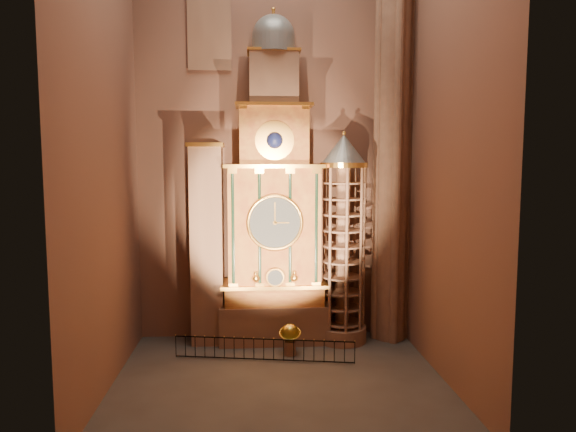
{
  "coord_description": "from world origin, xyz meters",
  "views": [
    {
      "loc": [
        -1.12,
        -20.95,
        9.16
      ],
      "look_at": [
        0.57,
        3.0,
        6.72
      ],
      "focal_mm": 32.0,
      "sensor_mm": 36.0,
      "label": 1
    }
  ],
  "objects": [
    {
      "name": "portrait_tower",
      "position": [
        -3.4,
        4.98,
        5.15
      ],
      "size": [
        1.8,
        1.6,
        10.2
      ],
      "color": "#8C634C",
      "rests_on": "floor"
    },
    {
      "name": "celestial_globe",
      "position": [
        0.66,
        2.91,
        0.91
      ],
      "size": [
        1.12,
        1.07,
        1.52
      ],
      "color": "#8C634C",
      "rests_on": "floor"
    },
    {
      "name": "astronomical_clock",
      "position": [
        0.0,
        4.96,
        6.68
      ],
      "size": [
        5.6,
        2.41,
        16.7
      ],
      "color": "#8C634C",
      "rests_on": "floor"
    },
    {
      "name": "stained_glass_window",
      "position": [
        -3.2,
        5.92,
        16.5
      ],
      "size": [
        2.2,
        0.14,
        5.2
      ],
      "color": "navy",
      "rests_on": "wall_back"
    },
    {
      "name": "stair_turret",
      "position": [
        3.5,
        4.7,
        5.27
      ],
      "size": [
        2.5,
        2.5,
        10.8
      ],
      "color": "#8C634C",
      "rests_on": "floor"
    },
    {
      "name": "wall_back",
      "position": [
        0.0,
        6.0,
        11.0
      ],
      "size": [
        22.0,
        0.0,
        22.0
      ],
      "primitive_type": "plane",
      "rotation": [
        1.57,
        0.0,
        0.0
      ],
      "color": "brown",
      "rests_on": "floor"
    },
    {
      "name": "wall_right",
      "position": [
        7.0,
        0.0,
        11.0
      ],
      "size": [
        0.0,
        22.0,
        22.0
      ],
      "primitive_type": "plane",
      "rotation": [
        1.57,
        0.0,
        -1.57
      ],
      "color": "brown",
      "rests_on": "floor"
    },
    {
      "name": "iron_railing",
      "position": [
        -0.62,
        2.19,
        0.56
      ],
      "size": [
        8.3,
        1.48,
        1.03
      ],
      "color": "black",
      "rests_on": "floor"
    },
    {
      "name": "floor",
      "position": [
        0.0,
        0.0,
        0.0
      ],
      "size": [
        14.0,
        14.0,
        0.0
      ],
      "primitive_type": "plane",
      "color": "#383330",
      "rests_on": "ground"
    },
    {
      "name": "wall_left",
      "position": [
        -7.0,
        0.0,
        11.0
      ],
      "size": [
        0.0,
        22.0,
        22.0
      ],
      "primitive_type": "plane",
      "rotation": [
        1.57,
        0.0,
        1.57
      ],
      "color": "brown",
      "rests_on": "floor"
    },
    {
      "name": "gothic_pier",
      "position": [
        6.1,
        5.0,
        11.0
      ],
      "size": [
        2.04,
        2.04,
        22.0
      ],
      "color": "#8C634C",
      "rests_on": "floor"
    }
  ]
}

